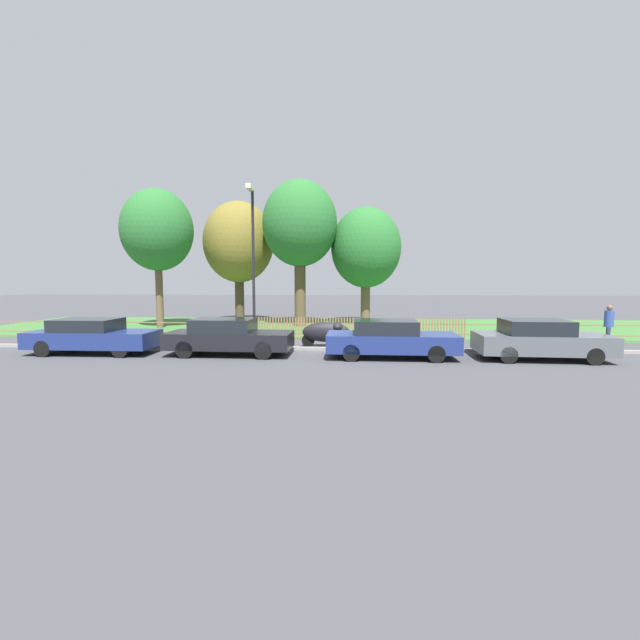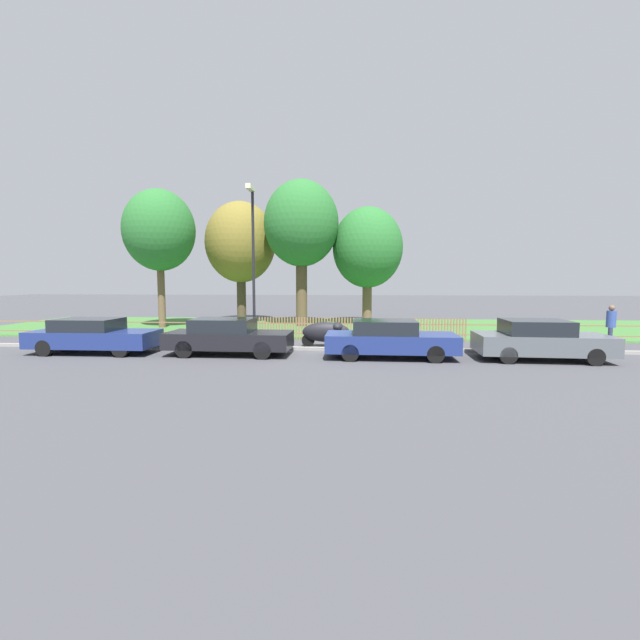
# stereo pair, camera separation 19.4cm
# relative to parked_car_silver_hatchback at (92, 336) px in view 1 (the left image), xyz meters

# --- Properties ---
(ground_plane) EXTENTS (120.00, 120.00, 0.00)m
(ground_plane) POSITION_rel_parked_car_silver_hatchback_xyz_m (9.55, 1.21, -0.67)
(ground_plane) COLOR #424247
(kerb_stone) EXTENTS (41.80, 0.20, 0.12)m
(kerb_stone) POSITION_rel_parked_car_silver_hatchback_xyz_m (9.55, 1.31, -0.61)
(kerb_stone) COLOR gray
(kerb_stone) RESTS_ON ground
(grass_strip) EXTENTS (41.80, 10.82, 0.01)m
(grass_strip) POSITION_rel_parked_car_silver_hatchback_xyz_m (9.55, 9.57, -0.67)
(grass_strip) COLOR #3D7033
(grass_strip) RESTS_ON ground
(park_fence) EXTENTS (41.80, 0.05, 1.04)m
(park_fence) POSITION_rel_parked_car_silver_hatchback_xyz_m (9.55, 4.17, -0.15)
(park_fence) COLOR olive
(park_fence) RESTS_ON ground
(parked_car_silver_hatchback) EXTENTS (4.60, 1.74, 1.31)m
(parked_car_silver_hatchback) POSITION_rel_parked_car_silver_hatchback_xyz_m (0.00, 0.00, 0.00)
(parked_car_silver_hatchback) COLOR navy
(parked_car_silver_hatchback) RESTS_ON ground
(parked_car_black_saloon) EXTENTS (4.54, 1.80, 1.34)m
(parked_car_black_saloon) POSITION_rel_parked_car_silver_hatchback_xyz_m (5.15, 0.03, 0.02)
(parked_car_black_saloon) COLOR black
(parked_car_black_saloon) RESTS_ON ground
(parked_car_navy_estate) EXTENTS (4.57, 1.88, 1.34)m
(parked_car_navy_estate) POSITION_rel_parked_car_silver_hatchback_xyz_m (11.00, -0.13, 0.01)
(parked_car_navy_estate) COLOR navy
(parked_car_navy_estate) RESTS_ON ground
(parked_car_red_compact) EXTENTS (4.38, 2.04, 1.38)m
(parked_car_red_compact) POSITION_rel_parked_car_silver_hatchback_xyz_m (16.11, -0.15, 0.03)
(parked_car_red_compact) COLOR #51565B
(parked_car_red_compact) RESTS_ON ground
(covered_motorcycle) EXTENTS (2.02, 0.72, 1.02)m
(covered_motorcycle) POSITION_rel_parked_car_silver_hatchback_xyz_m (8.68, 2.18, -0.05)
(covered_motorcycle) COLOR black
(covered_motorcycle) RESTS_ON ground
(tree_nearest_kerb) EXTENTS (3.99, 3.99, 7.84)m
(tree_nearest_kerb) POSITION_rel_parked_car_silver_hatchback_xyz_m (-1.27, 8.63, 4.84)
(tree_nearest_kerb) COLOR brown
(tree_nearest_kerb) RESTS_ON ground
(tree_behind_motorcycle) EXTENTS (4.42, 4.42, 7.65)m
(tree_behind_motorcycle) POSITION_rel_parked_car_silver_hatchback_xyz_m (2.60, 11.70, 4.40)
(tree_behind_motorcycle) COLOR #473828
(tree_behind_motorcycle) RESTS_ON ground
(tree_mid_park) EXTENTS (4.36, 4.36, 8.53)m
(tree_mid_park) POSITION_rel_parked_car_silver_hatchback_xyz_m (6.68, 10.01, 5.27)
(tree_mid_park) COLOR brown
(tree_mid_park) RESTS_ON ground
(tree_far_left) EXTENTS (4.22, 4.22, 7.11)m
(tree_far_left) POSITION_rel_parked_car_silver_hatchback_xyz_m (10.58, 11.07, 3.98)
(tree_far_left) COLOR brown
(tree_far_left) RESTS_ON ground
(pedestrian_near_fence) EXTENTS (0.48, 0.48, 1.73)m
(pedestrian_near_fence) POSITION_rel_parked_car_silver_hatchback_xyz_m (20.10, 2.80, 0.31)
(pedestrian_near_fence) COLOR #2D3351
(pedestrian_near_fence) RESTS_ON ground
(street_lamp) EXTENTS (0.20, 0.79, 6.38)m
(street_lamp) POSITION_rel_parked_car_silver_hatchback_xyz_m (5.73, 1.70, 3.28)
(street_lamp) COLOR black
(street_lamp) RESTS_ON ground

